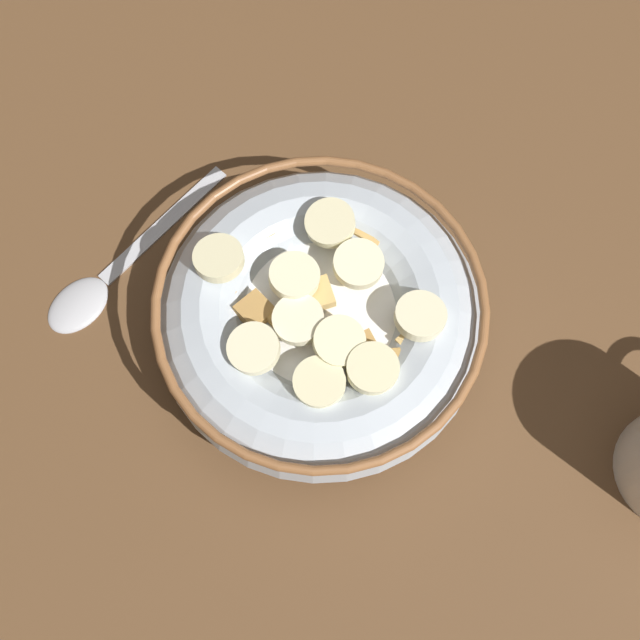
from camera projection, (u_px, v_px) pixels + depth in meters
The scene contains 3 objects.
ground_plane at pixel (320, 340), 55.95cm from camera, with size 105.73×105.73×2.00cm, color brown.
cereal_bowl at pixel (320, 319), 51.99cm from camera, with size 19.90×19.90×6.77cm.
spoon at pixel (100, 282), 55.87cm from camera, with size 15.51×6.65×0.80cm.
Camera 1 is at (-15.73, -7.29, 52.21)cm, focal length 47.89 mm.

